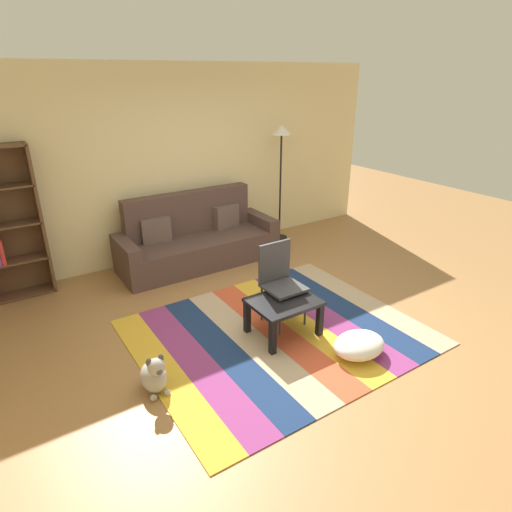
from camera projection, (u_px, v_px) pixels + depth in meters
ground_plane at (283, 323)px, 4.80m from camera, size 14.00×14.00×0.00m
back_wall at (180, 163)px, 6.23m from camera, size 6.80×0.10×2.70m
rug at (278, 332)px, 4.62m from camera, size 2.87×2.39×0.01m
couch at (197, 240)px, 6.20m from camera, size 2.26×0.80×1.00m
coffee_table at (284, 306)px, 4.47m from camera, size 0.68×0.55×0.39m
pouf at (359, 345)px, 4.21m from camera, size 0.54×0.42×0.21m
dog at (154, 375)px, 3.72m from camera, size 0.22×0.35×0.40m
standing_lamp at (281, 145)px, 6.63m from camera, size 0.32×0.32×1.83m
tv_remote at (280, 298)px, 4.47m from camera, size 0.12×0.15×0.02m
folding_chair at (279, 277)px, 4.66m from camera, size 0.40×0.40×0.90m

